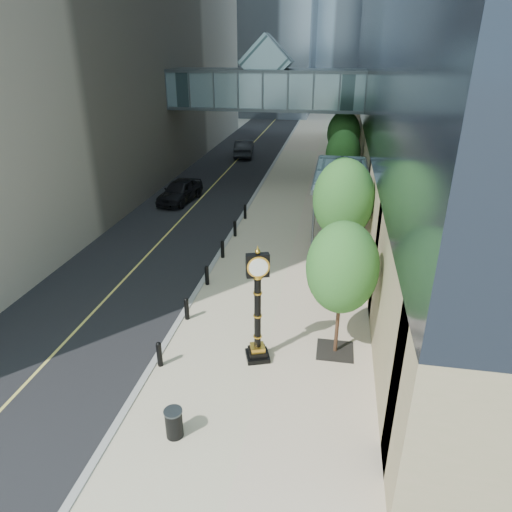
# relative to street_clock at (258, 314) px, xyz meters

# --- Properties ---
(ground) EXTENTS (320.00, 320.00, 0.00)m
(ground) POSITION_rel_street_clock_xyz_m (-0.74, -2.05, -2.00)
(ground) COLOR gray
(ground) RESTS_ON ground
(road) EXTENTS (8.00, 180.00, 0.02)m
(road) POSITION_rel_street_clock_xyz_m (-7.74, 37.95, -1.99)
(road) COLOR black
(road) RESTS_ON ground
(sidewalk) EXTENTS (8.00, 180.00, 0.06)m
(sidewalk) POSITION_rel_street_clock_xyz_m (0.26, 37.95, -1.97)
(sidewalk) COLOR #B6AA8C
(sidewalk) RESTS_ON ground
(curb) EXTENTS (0.25, 180.00, 0.07)m
(curb) POSITION_rel_street_clock_xyz_m (-3.74, 37.95, -1.97)
(curb) COLOR gray
(curb) RESTS_ON ground
(skywalk) EXTENTS (17.00, 4.20, 5.80)m
(skywalk) POSITION_rel_street_clock_xyz_m (-3.74, 25.95, 5.71)
(skywalk) COLOR #476871
(skywalk) RESTS_ON ground
(entrance_canopy) EXTENTS (3.00, 8.00, 4.38)m
(entrance_canopy) POSITION_rel_street_clock_xyz_m (2.74, 11.95, 2.19)
(entrance_canopy) COLOR #383F44
(entrance_canopy) RESTS_ON ground
(bollard_row) EXTENTS (0.20, 16.20, 0.90)m
(bollard_row) POSITION_rel_street_clock_xyz_m (-3.44, 6.95, -1.49)
(bollard_row) COLOR black
(bollard_row) RESTS_ON sidewalk
(street_trees) EXTENTS (2.92, 28.69, 6.00)m
(street_trees) POSITION_rel_street_clock_xyz_m (2.86, 14.09, 1.77)
(street_trees) COLOR black
(street_trees) RESTS_ON sidewalk
(street_clock) EXTENTS (1.07, 1.07, 4.48)m
(street_clock) POSITION_rel_street_clock_xyz_m (0.00, 0.00, 0.00)
(street_clock) COLOR black
(street_clock) RESTS_ON sidewalk
(trash_bin) EXTENTS (0.57, 0.57, 0.90)m
(trash_bin) POSITION_rel_street_clock_xyz_m (-1.81, -4.13, -1.49)
(trash_bin) COLOR black
(trash_bin) RESTS_ON sidewalk
(pedestrian) EXTENTS (0.59, 0.41, 1.54)m
(pedestrian) POSITION_rel_street_clock_xyz_m (3.03, 10.16, -1.17)
(pedestrian) COLOR beige
(pedestrian) RESTS_ON sidewalk
(car_near) EXTENTS (2.62, 5.13, 1.67)m
(car_near) POSITION_rel_street_clock_xyz_m (-9.03, 17.97, -1.15)
(car_near) COLOR black
(car_near) RESTS_ON road
(car_far) EXTENTS (2.46, 5.40, 1.72)m
(car_far) POSITION_rel_street_clock_xyz_m (-7.39, 34.36, -1.12)
(car_far) COLOR black
(car_far) RESTS_ON road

